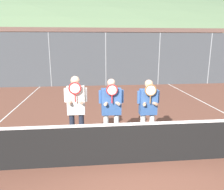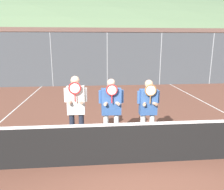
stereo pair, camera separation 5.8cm
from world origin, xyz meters
TOP-DOWN VIEW (x-y plane):
  - ground_plane at (0.00, 0.00)m, footprint 120.00×120.00m
  - hill_distant at (0.00, 57.55)m, footprint 140.17×77.87m
  - clubhouse_building at (1.09, 18.03)m, footprint 20.87×5.50m
  - fence_back at (0.00, 9.16)m, footprint 20.09×0.06m
  - tennis_net at (0.00, 0.00)m, footprint 10.87×0.09m
  - court_line_left_sideline at (-4.04, 3.00)m, footprint 0.05×16.00m
  - player_leftmost at (-1.35, 0.95)m, footprint 0.56×0.34m
  - player_center_left at (-0.48, 0.95)m, footprint 0.62×0.34m
  - player_center_right at (0.46, 0.91)m, footprint 0.57×0.34m
  - car_far_left at (-5.76, 11.88)m, footprint 4.75×2.09m
  - car_left_of_center at (-0.50, 12.23)m, footprint 4.77×1.91m
  - car_center at (4.48, 12.22)m, footprint 4.19×1.93m
  - car_right_of_center at (9.15, 12.20)m, footprint 4.13×2.00m

SIDE VIEW (x-z plane):
  - ground_plane at x=0.00m, z-range 0.00..0.00m
  - hill_distant at x=0.00m, z-range -13.63..13.63m
  - court_line_left_sideline at x=-4.04m, z-range 0.00..0.01m
  - tennis_net at x=0.00m, z-range -0.03..1.01m
  - car_right_of_center at x=9.15m, z-range 0.02..1.75m
  - car_center at x=4.48m, z-range 0.02..1.77m
  - car_left_of_center at x=-0.50m, z-range 0.02..1.82m
  - car_far_left at x=-5.76m, z-range 0.01..1.88m
  - player_center_right at x=0.46m, z-range 0.16..1.86m
  - player_center_left at x=-0.48m, z-range 0.16..1.89m
  - player_leftmost at x=-1.35m, z-range 0.17..1.98m
  - fence_back at x=0.00m, z-range 0.00..3.19m
  - clubhouse_building at x=1.09m, z-range 0.02..3.91m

